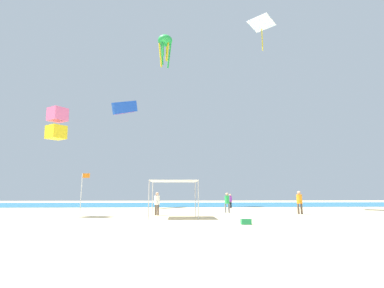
{
  "coord_description": "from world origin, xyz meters",
  "views": [
    {
      "loc": [
        -3.61,
        -16.49,
        1.67
      ],
      "look_at": [
        -2.23,
        8.42,
        6.06
      ],
      "focal_mm": 26.55,
      "sensor_mm": 36.0,
      "label": 1
    }
  ],
  "objects": [
    {
      "name": "ground",
      "position": [
        0.0,
        0.0,
        -0.05
      ],
      "size": [
        110.0,
        110.0,
        0.1
      ],
      "primitive_type": "cube",
      "color": "#D1BA8C"
    },
    {
      "name": "cooler_box",
      "position": [
        0.27,
        -0.49,
        0.18
      ],
      "size": [
        0.57,
        0.37,
        0.35
      ],
      "color": "#1E8C4C",
      "rests_on": "ground"
    },
    {
      "name": "ocean_strip",
      "position": [
        0.0,
        29.82,
        0.01
      ],
      "size": [
        110.0,
        19.74,
        0.03
      ],
      "primitive_type": "cube",
      "color": "#1E6B93",
      "rests_on": "ground"
    },
    {
      "name": "person_rightmost",
      "position": [
        6.77,
        7.3,
        1.12
      ],
      "size": [
        0.49,
        0.45,
        1.91
      ],
      "rotation": [
        0.0,
        0.0,
        0.34
      ],
      "color": "brown",
      "rests_on": "ground"
    },
    {
      "name": "canopy_tent",
      "position": [
        -3.77,
        4.04,
        2.48
      ],
      "size": [
        3.33,
        3.02,
        2.61
      ],
      "color": "#B2B2B7",
      "rests_on": "ground"
    },
    {
      "name": "person_near_tent",
      "position": [
        -5.12,
        6.58,
        1.06
      ],
      "size": [
        0.43,
        0.43,
        1.8
      ],
      "rotation": [
        0.0,
        0.0,
        2.23
      ],
      "color": "brown",
      "rests_on": "ground"
    },
    {
      "name": "person_leftmost",
      "position": [
        1.0,
        9.42,
        1.04
      ],
      "size": [
        0.46,
        0.42,
        1.77
      ],
      "rotation": [
        0.0,
        0.0,
        6.02
      ],
      "color": "slate",
      "rests_on": "ground"
    },
    {
      "name": "kite_box_pink",
      "position": [
        -12.99,
        5.64,
        7.11
      ],
      "size": [
        1.65,
        1.65,
        2.51
      ],
      "rotation": [
        0.0,
        0.0,
        2.54
      ],
      "color": "pink"
    },
    {
      "name": "person_central",
      "position": [
        2.79,
        17.32,
        0.98
      ],
      "size": [
        0.4,
        0.4,
        1.67
      ],
      "rotation": [
        0.0,
        0.0,
        0.82
      ],
      "color": "black",
      "rests_on": "ground"
    },
    {
      "name": "kite_octopus_green",
      "position": [
        -5.43,
        21.88,
        23.52
      ],
      "size": [
        2.72,
        2.72,
        4.97
      ],
      "rotation": [
        0.0,
        0.0,
        4.35
      ],
      "color": "green"
    },
    {
      "name": "banner_flag",
      "position": [
        -10.95,
        6.46,
        2.0
      ],
      "size": [
        0.61,
        0.06,
        3.27
      ],
      "color": "silver",
      "rests_on": "ground"
    },
    {
      "name": "kite_diamond_white",
      "position": [
        6.46,
        14.07,
        21.72
      ],
      "size": [
        3.69,
        3.69,
        3.69
      ],
      "rotation": [
        0.0,
        0.0,
        5.52
      ],
      "color": "white"
    },
    {
      "name": "kite_parafoil_blue",
      "position": [
        -10.35,
        19.53,
        12.78
      ],
      "size": [
        2.64,
        4.52,
        3.01
      ],
      "rotation": [
        0.0,
        0.0,
        4.2
      ],
      "color": "blue"
    }
  ]
}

